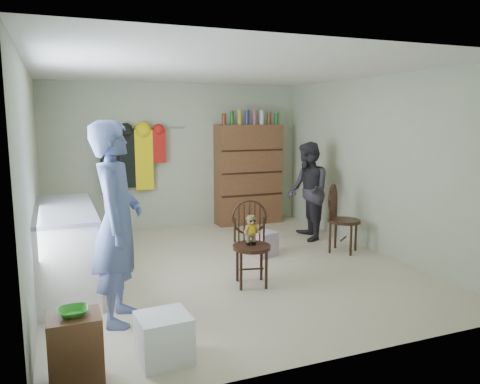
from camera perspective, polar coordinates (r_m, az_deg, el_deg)
name	(u,v)px	position (r m, az deg, el deg)	size (l,w,h in m)	color
ground_plane	(228,268)	(6.15, -1.50, -9.20)	(5.00, 5.00, 0.00)	beige
room_walls	(214,144)	(6.35, -3.22, 5.92)	(5.00, 5.00, 5.00)	#B7C0A0
counter	(66,248)	(5.67, -20.47, -6.39)	(0.64, 1.86, 0.94)	silver
stool	(76,350)	(3.76, -19.40, -17.72)	(0.37, 0.32, 0.53)	brown
bowl	(73,312)	(3.64, -19.65, -13.59)	(0.21, 0.21, 0.05)	#269121
plastic_tub	(164,338)	(3.95, -9.28, -17.15)	(0.40, 0.38, 0.38)	white
chair_front	(251,238)	(5.43, 1.33, -5.63)	(0.52, 0.52, 0.98)	black
chair_far	(340,216)	(6.88, 12.09, -2.86)	(0.62, 0.62, 0.98)	black
striped_bag	(265,244)	(6.60, 3.01, -6.37)	(0.32, 0.25, 0.34)	#E57281
person_left	(117,223)	(4.51, -14.76, -3.70)	(0.70, 0.46, 1.91)	#516094
person_right	(308,191)	(7.44, 8.28, 0.10)	(0.75, 0.59, 1.55)	#2D2B33
dresser	(248,174)	(8.49, 1.04, 2.25)	(1.20, 0.39, 2.06)	brown
coat_rack	(131,159)	(7.98, -13.13, 3.99)	(1.42, 0.12, 1.09)	#99999E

